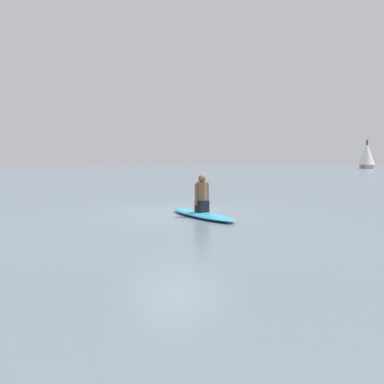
# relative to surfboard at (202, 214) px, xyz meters

# --- Properties ---
(ground_plane) EXTENTS (400.00, 400.00, 0.00)m
(ground_plane) POSITION_rel_surfboard_xyz_m (0.16, -0.99, -0.07)
(ground_plane) COLOR slate
(surfboard) EXTENTS (0.82, 2.81, 0.13)m
(surfboard) POSITION_rel_surfboard_xyz_m (0.00, 0.00, 0.00)
(surfboard) COLOR #339EC6
(surfboard) RESTS_ON ground
(person_paddler) EXTENTS (0.42, 0.33, 0.97)m
(person_paddler) POSITION_rel_surfboard_xyz_m (0.00, 0.00, 0.51)
(person_paddler) COLOR black
(person_paddler) RESTS_ON surfboard
(sailboat_far_left) EXTENTS (5.94, 5.94, 7.83)m
(sailboat_far_left) POSITION_rel_surfboard_xyz_m (-89.95, -52.75, 3.64)
(sailboat_far_left) COLOR #B2A893
(sailboat_far_left) RESTS_ON ground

